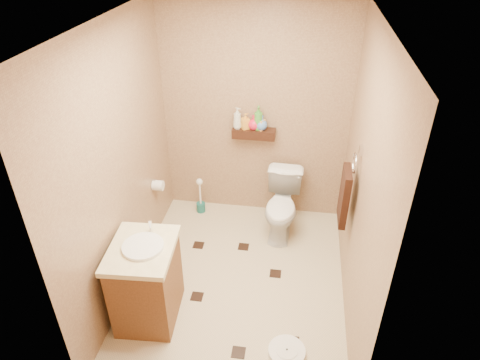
# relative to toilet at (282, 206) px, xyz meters

# --- Properties ---
(ground) EXTENTS (2.50, 2.50, 0.00)m
(ground) POSITION_rel_toilet_xyz_m (-0.36, -0.83, -0.34)
(ground) COLOR tan
(ground) RESTS_ON ground
(wall_back) EXTENTS (2.00, 0.04, 2.40)m
(wall_back) POSITION_rel_toilet_xyz_m (-0.36, 0.42, 0.86)
(wall_back) COLOR #9D7B5A
(wall_back) RESTS_ON ground
(wall_front) EXTENTS (2.00, 0.04, 2.40)m
(wall_front) POSITION_rel_toilet_xyz_m (-0.36, -2.08, 0.86)
(wall_front) COLOR #9D7B5A
(wall_front) RESTS_ON ground
(wall_left) EXTENTS (0.04, 2.50, 2.40)m
(wall_left) POSITION_rel_toilet_xyz_m (-1.36, -0.83, 0.86)
(wall_left) COLOR #9D7B5A
(wall_left) RESTS_ON ground
(wall_right) EXTENTS (0.04, 2.50, 2.40)m
(wall_right) POSITION_rel_toilet_xyz_m (0.64, -0.83, 0.86)
(wall_right) COLOR #9D7B5A
(wall_right) RESTS_ON ground
(ceiling) EXTENTS (2.00, 2.50, 0.02)m
(ceiling) POSITION_rel_toilet_xyz_m (-0.36, -0.83, 2.06)
(ceiling) COLOR white
(ceiling) RESTS_ON wall_back
(wall_shelf) EXTENTS (0.46, 0.14, 0.10)m
(wall_shelf) POSITION_rel_toilet_xyz_m (-0.36, 0.34, 0.68)
(wall_shelf) COLOR #33190D
(wall_shelf) RESTS_ON wall_back
(floor_accents) EXTENTS (1.16, 1.39, 0.01)m
(floor_accents) POSITION_rel_toilet_xyz_m (-0.33, -0.92, -0.34)
(floor_accents) COLOR black
(floor_accents) RESTS_ON ground
(toilet) EXTENTS (0.41, 0.68, 0.68)m
(toilet) POSITION_rel_toilet_xyz_m (0.00, 0.00, 0.00)
(toilet) COLOR white
(toilet) RESTS_ON ground
(vanity) EXTENTS (0.55, 0.66, 0.88)m
(vanity) POSITION_rel_toilet_xyz_m (-1.06, -1.32, 0.05)
(vanity) COLOR brown
(vanity) RESTS_ON ground
(bathroom_scale) EXTENTS (0.32, 0.32, 0.06)m
(bathroom_scale) POSITION_rel_toilet_xyz_m (0.16, -1.57, -0.31)
(bathroom_scale) COLOR white
(bathroom_scale) RESTS_ON ground
(toilet_brush) EXTENTS (0.10, 0.10, 0.45)m
(toilet_brush) POSITION_rel_toilet_xyz_m (-0.96, 0.24, -0.18)
(toilet_brush) COLOR #175F5B
(toilet_brush) RESTS_ON ground
(towel_ring) EXTENTS (0.12, 0.30, 0.76)m
(towel_ring) POSITION_rel_toilet_xyz_m (0.55, -0.58, 0.60)
(towel_ring) COLOR silver
(towel_ring) RESTS_ON wall_right
(toilet_paper) EXTENTS (0.12, 0.11, 0.12)m
(toilet_paper) POSITION_rel_toilet_xyz_m (-1.30, -0.18, 0.26)
(toilet_paper) COLOR white
(toilet_paper) RESTS_ON wall_left
(bottle_a) EXTENTS (0.12, 0.12, 0.23)m
(bottle_a) POSITION_rel_toilet_xyz_m (-0.54, 0.34, 0.84)
(bottle_a) COLOR beige
(bottle_a) RESTS_ON wall_shelf
(bottle_b) EXTENTS (0.11, 0.11, 0.17)m
(bottle_b) POSITION_rel_toilet_xyz_m (-0.45, 0.34, 0.82)
(bottle_b) COLOR gold
(bottle_b) RESTS_ON wall_shelf
(bottle_c) EXTENTS (0.17, 0.17, 0.16)m
(bottle_c) POSITION_rel_toilet_xyz_m (-0.36, 0.34, 0.81)
(bottle_c) COLOR red
(bottle_c) RESTS_ON wall_shelf
(bottle_d) EXTENTS (0.10, 0.10, 0.26)m
(bottle_d) POSITION_rel_toilet_xyz_m (-0.31, 0.34, 0.86)
(bottle_d) COLOR #409431
(bottle_d) RESTS_ON wall_shelf
(bottle_e) EXTENTS (0.11, 0.11, 0.17)m
(bottle_e) POSITION_rel_toilet_xyz_m (-0.29, 0.34, 0.81)
(bottle_e) COLOR #F2A850
(bottle_e) RESTS_ON wall_shelf
(bottle_f) EXTENTS (0.18, 0.18, 0.16)m
(bottle_f) POSITION_rel_toilet_xyz_m (-0.28, 0.34, 0.81)
(bottle_f) COLOR #517FCB
(bottle_f) RESTS_ON wall_shelf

